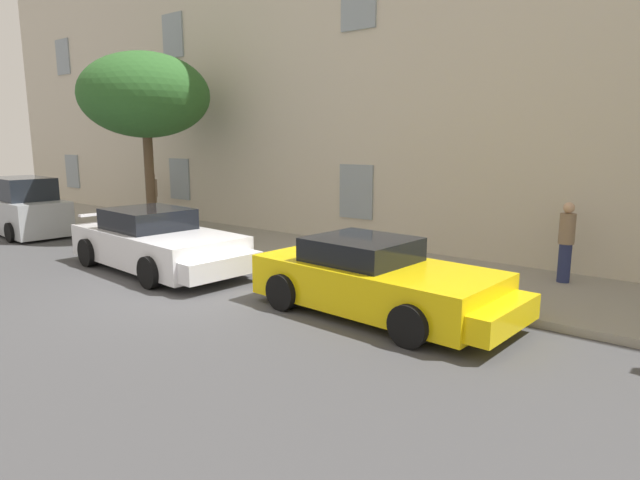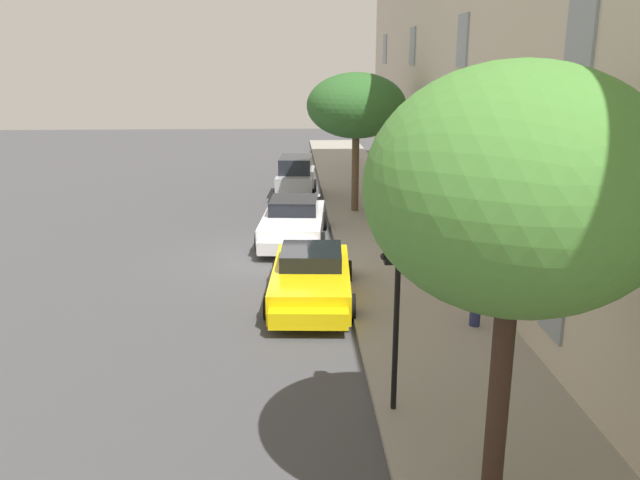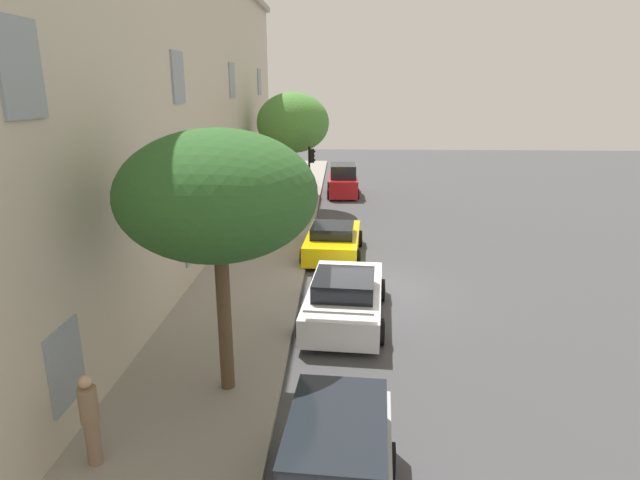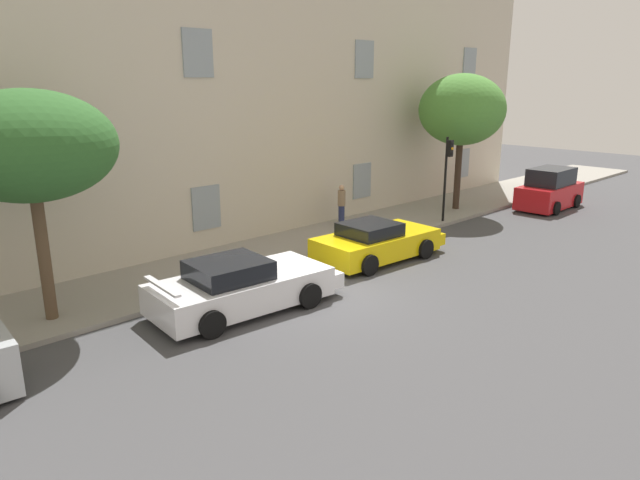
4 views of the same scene
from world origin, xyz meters
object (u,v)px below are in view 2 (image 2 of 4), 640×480
Objects in this scene: tree_midblock at (516,190)px; pedestrian_admiring at (389,178)px; sportscar_yellow_flank at (311,281)px; pedestrian_strolling at (477,291)px; sportscar_red_lead at (293,224)px; tree_near_kerb at (356,106)px; traffic_light at (393,281)px; hatchback_parked at (296,179)px.

tree_midblock reaches higher than pedestrian_admiring.
sportscar_yellow_flank is 2.91× the size of pedestrian_strolling.
pedestrian_admiring is (-6.56, 4.33, 0.39)m from sportscar_red_lead.
sportscar_red_lead is 0.88× the size of tree_midblock.
tree_near_kerb reaches higher than sportscar_red_lead.
pedestrian_admiring reaches higher than pedestrian_strolling.
pedestrian_admiring reaches higher than sportscar_yellow_flank.
tree_midblock is at bearing 0.50° from tree_near_kerb.
tree_near_kerb is at bearing 167.96° from sportscar_yellow_flank.
hatchback_parked is at bearing -175.58° from traffic_light.
tree_midblock reaches higher than pedestrian_strolling.
tree_midblock is at bearing 11.03° from sportscar_red_lead.
hatchback_parked is 0.66× the size of tree_midblock.
hatchback_parked is (-13.43, -0.26, 0.24)m from sportscar_yellow_flank.
pedestrian_admiring is (-20.47, 1.62, -3.55)m from tree_midblock.
sportscar_yellow_flank is 10.83m from tree_near_kerb.
traffic_light is (5.58, 1.21, 1.93)m from sportscar_yellow_flank.
tree_near_kerb is 3.33× the size of pedestrian_strolling.
tree_near_kerb is at bearing -172.26° from pedestrian_strolling.
pedestrian_strolling is (15.45, 4.01, 0.17)m from hatchback_parked.
hatchback_parked reaches higher than sportscar_yellow_flank.
hatchback_parked is 15.97m from pedestrian_strolling.
tree_near_kerb reaches higher than pedestrian_admiring.
sportscar_yellow_flank is 13.02m from pedestrian_admiring.
sportscar_red_lead is 7.58m from hatchback_parked.
pedestrian_strolling is (-3.56, 2.54, -1.52)m from traffic_light.
sportscar_red_lead is at bearing -171.83° from traffic_light.
hatchback_parked is 0.71× the size of tree_near_kerb.
hatchback_parked is at bearing -145.74° from tree_near_kerb.
pedestrian_admiring is 1.02× the size of pedestrian_strolling.
tree_midblock is 3.55× the size of pedestrian_admiring.
tree_near_kerb is at bearing 34.26° from hatchback_parked.
tree_midblock is (21.49, 2.54, 3.73)m from hatchback_parked.
sportscar_red_lead is 14.71m from tree_midblock.
hatchback_parked is at bearing 178.71° from sportscar_red_lead.
pedestrian_strolling is (7.88, 4.18, 0.38)m from sportscar_red_lead.
hatchback_parked is at bearing -165.46° from pedestrian_strolling.
sportscar_yellow_flank is 6.03m from traffic_light.
sportscar_yellow_flank is 13.44m from hatchback_parked.
pedestrian_admiring is at bearing 76.23° from hatchback_parked.
sportscar_red_lead is at bearing -175.75° from sportscar_yellow_flank.
sportscar_yellow_flank is 0.80× the size of tree_midblock.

